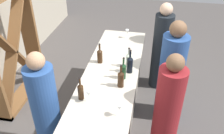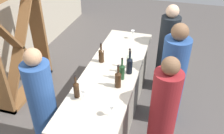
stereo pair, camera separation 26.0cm
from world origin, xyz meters
The scene contains 16 objects.
ground_plane centered at (0.00, 0.00, 0.00)m, with size 12.00×12.00×0.00m, color #4C4744.
bar_counter centered at (0.00, 0.00, 0.46)m, with size 2.52×0.73×0.91m.
wine_rack centered at (0.25, 1.65, 0.89)m, with size 1.27×0.28×1.78m.
wine_bottle_leftmost_amber_brown centered at (-0.65, 0.24, 1.02)m, with size 0.07×0.07×0.30m.
wine_bottle_second_left_amber_brown centered at (-0.33, -0.17, 1.03)m, with size 0.08×0.08×0.31m.
wine_bottle_center_olive_green centered at (-0.15, -0.18, 1.03)m, with size 0.07×0.07×0.31m.
wine_bottle_second_right_near_black centered at (0.00, -0.24, 1.04)m, with size 0.08×0.08×0.34m.
wine_bottle_rightmost_clear_pale centered at (0.13, -0.21, 1.02)m, with size 0.08×0.08×0.29m.
wine_bottle_far_right_amber_brown centered at (0.17, 0.21, 1.02)m, with size 0.08×0.08×0.30m.
wine_glass_near_left centered at (-0.84, -0.24, 1.03)m, with size 0.08×0.08×0.17m.
wine_glass_near_center centered at (1.02, -0.07, 1.01)m, with size 0.06×0.06×0.15m.
wine_glass_near_right centered at (-0.68, 0.14, 1.03)m, with size 0.08×0.08×0.17m.
person_left_guest centered at (-0.48, -0.77, 0.71)m, with size 0.34×0.34×1.52m.
person_center_guest centered at (0.24, -0.81, 0.74)m, with size 0.44×0.44×1.60m.
person_right_guest centered at (1.01, -0.67, 0.73)m, with size 0.32×0.32×1.56m.
person_server_behind centered at (-0.74, 0.68, 0.71)m, with size 0.42×0.42×1.53m.
Camera 1 is at (-2.69, -0.51, 2.78)m, focal length 38.61 mm.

